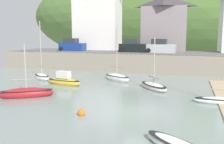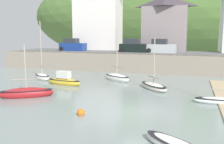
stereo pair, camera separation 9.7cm
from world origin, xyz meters
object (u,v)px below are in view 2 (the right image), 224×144
at_px(waterfront_building_centre, 165,23).
at_px(mooring_buoy, 81,113).
at_px(motorboat_with_cabin, 42,76).
at_px(sailboat_far_left, 224,101).
at_px(dinghy_open_wooden, 27,93).
at_px(parked_car_near_slipway, 73,46).
at_px(waterfront_building_left, 98,13).
at_px(sailboat_nearest_shore, 117,78).
at_px(parked_car_end_of_row, 161,47).
at_px(sailboat_tall_mast, 64,81).
at_px(parked_car_by_wall, 134,47).
at_px(sailboat_white_hull, 154,86).

bearing_deg(waterfront_building_centre, mooring_buoy, -94.87).
height_order(waterfront_building_centre, motorboat_with_cabin, waterfront_building_centre).
bearing_deg(sailboat_far_left, waterfront_building_centre, 103.84).
bearing_deg(dinghy_open_wooden, parked_car_near_slipway, 73.45).
distance_m(waterfront_building_centre, dinghy_open_wooden, 26.29).
xyz_separation_m(sailboat_far_left, parked_car_near_slipway, (-20.53, 16.96, 2.97)).
height_order(waterfront_building_left, sailboat_nearest_shore, waterfront_building_left).
height_order(parked_car_end_of_row, mooring_buoy, parked_car_end_of_row).
distance_m(sailboat_nearest_shore, parked_car_near_slipway, 14.96).
xyz_separation_m(waterfront_building_centre, parked_car_end_of_row, (0.02, -4.50, -3.51)).
distance_m(waterfront_building_centre, sailboat_far_left, 23.39).
bearing_deg(waterfront_building_left, motorboat_with_cabin, -91.76).
relative_size(dinghy_open_wooden, parked_car_near_slipway, 1.08).
bearing_deg(waterfront_building_centre, sailboat_tall_mast, -113.23).
bearing_deg(parked_car_near_slipway, mooring_buoy, -59.77).
xyz_separation_m(waterfront_building_left, parked_car_by_wall, (7.25, -4.50, -5.26)).
xyz_separation_m(waterfront_building_left, sailboat_tall_mast, (3.24, -18.58, -8.09)).
relative_size(sailboat_far_left, parked_car_end_of_row, 1.35).
bearing_deg(waterfront_building_centre, motorboat_with_cabin, -125.13).
bearing_deg(motorboat_with_cabin, waterfront_building_left, 123.47).
distance_m(sailboat_white_hull, mooring_buoy, 9.62).
xyz_separation_m(dinghy_open_wooden, mooring_buoy, (6.15, -2.94, -0.16)).
height_order(waterfront_building_centre, sailboat_tall_mast, waterfront_building_centre).
height_order(motorboat_with_cabin, dinghy_open_wooden, motorboat_with_cabin).
bearing_deg(sailboat_far_left, sailboat_nearest_shore, 143.57).
bearing_deg(mooring_buoy, parked_car_end_of_row, 84.12).
xyz_separation_m(sailboat_far_left, parked_car_by_wall, (-10.64, 16.96, 2.97)).
bearing_deg(waterfront_building_centre, waterfront_building_left, 180.00).
xyz_separation_m(waterfront_building_left, dinghy_open_wooden, (2.76, -24.05, -8.15)).
bearing_deg(parked_car_by_wall, parked_car_near_slipway, -174.58).
distance_m(parked_car_near_slipway, parked_car_by_wall, 9.89).
distance_m(sailboat_white_hull, dinghy_open_wooden, 11.23).
xyz_separation_m(parked_car_near_slipway, mooring_buoy, (11.56, -22.50, -3.05)).
relative_size(waterfront_building_left, dinghy_open_wooden, 2.64).
distance_m(parked_car_near_slipway, parked_car_end_of_row, 13.88).
relative_size(waterfront_building_centre, sailboat_tall_mast, 2.13).
distance_m(sailboat_far_left, mooring_buoy, 10.55).
xyz_separation_m(sailboat_nearest_shore, parked_car_by_wall, (-0.49, 10.37, 2.88)).
bearing_deg(mooring_buoy, sailboat_white_hull, 69.98).
relative_size(sailboat_tall_mast, parked_car_by_wall, 0.94).
relative_size(sailboat_nearest_shore, parked_car_end_of_row, 1.40).
bearing_deg(sailboat_nearest_shore, motorboat_with_cabin, -136.65).
distance_m(motorboat_with_cabin, mooring_buoy, 13.98).
relative_size(parked_car_end_of_row, mooring_buoy, 8.26).
relative_size(sailboat_white_hull, parked_car_by_wall, 1.16).
bearing_deg(mooring_buoy, waterfront_building_centre, 85.13).
xyz_separation_m(waterfront_building_centre, motorboat_with_cabin, (-11.73, -16.67, -6.40)).
bearing_deg(parked_car_by_wall, sailboat_far_left, -52.48).
relative_size(motorboat_with_cabin, sailboat_far_left, 1.17).
relative_size(sailboat_white_hull, parked_car_end_of_row, 1.17).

